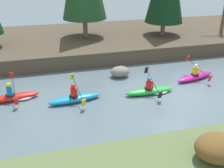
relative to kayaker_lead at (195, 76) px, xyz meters
name	(u,v)px	position (x,y,z in m)	size (l,w,h in m)	color
ground_plane	(177,94)	(-1.96, -1.46, -0.22)	(90.00, 90.00, 0.00)	slate
riverbank_far	(124,38)	(-1.96, 8.26, 0.28)	(44.00, 9.85, 1.01)	#4C4233
shrub_clump_nearest	(219,148)	(-3.71, -7.29, 1.01)	(1.54, 1.28, 0.83)	brown
kayaker_lead	(195,76)	(0.00, 0.00, 0.00)	(2.78, 2.04, 1.20)	#C61999
kayaker_middle	(151,90)	(-3.32, -1.09, -0.02)	(2.77, 2.06, 1.20)	green
kayaker_trailing	(75,98)	(-7.41, -0.94, 0.00)	(2.80, 2.07, 1.20)	#1993D6
kayaker_far_back	(14,97)	(-10.43, 0.04, -0.02)	(2.80, 2.07, 1.20)	red
boulder_midstream	(120,72)	(-4.30, 1.56, 0.11)	(1.18, 0.92, 0.67)	gray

